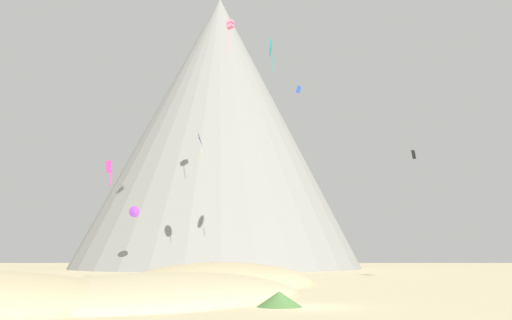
% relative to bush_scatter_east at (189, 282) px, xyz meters
% --- Properties ---
extents(ground_plane, '(400.00, 400.00, 0.00)m').
position_rel_bush_scatter_east_xyz_m(ground_plane, '(8.48, -18.54, -0.46)').
color(ground_plane, beige).
extents(dune_foreground_left, '(24.26, 29.21, 3.20)m').
position_rel_bush_scatter_east_xyz_m(dune_foreground_left, '(-0.36, -11.46, -0.46)').
color(dune_foreground_left, '#CCBA8E').
rests_on(dune_foreground_left, ground_plane).
extents(dune_foreground_right, '(22.34, 24.49, 4.22)m').
position_rel_bush_scatter_east_xyz_m(dune_foreground_right, '(2.32, 4.23, -0.46)').
color(dune_foreground_right, '#C6B284').
rests_on(dune_foreground_right, ground_plane).
extents(bush_scatter_east, '(2.92, 2.92, 0.91)m').
position_rel_bush_scatter_east_xyz_m(bush_scatter_east, '(0.00, 0.00, 0.00)').
color(bush_scatter_east, '#477238').
rests_on(bush_scatter_east, ground_plane).
extents(bush_far_left, '(2.78, 2.78, 0.84)m').
position_rel_bush_scatter_east_xyz_m(bush_far_left, '(-7.64, -5.28, -0.03)').
color(bush_far_left, '#386633').
rests_on(bush_far_left, ground_plane).
extents(bush_low_patch, '(3.42, 3.42, 0.80)m').
position_rel_bush_scatter_east_xyz_m(bush_low_patch, '(6.83, -18.45, -0.05)').
color(bush_low_patch, '#477238').
rests_on(bush_low_patch, ground_plane).
extents(bush_far_right, '(1.99, 1.99, 0.96)m').
position_rel_bush_scatter_east_xyz_m(bush_far_right, '(1.14, -7.81, 0.02)').
color(bush_far_right, '#568442').
rests_on(bush_far_right, ground_plane).
extents(rock_massif, '(89.29, 89.29, 63.99)m').
position_rel_bush_scatter_east_xyz_m(rock_massif, '(-1.98, 76.17, 29.16)').
color(rock_massif, gray).
rests_on(rock_massif, ground_plane).
extents(kite_teal_high, '(0.74, 2.62, 4.82)m').
position_rel_bush_scatter_east_xyz_m(kite_teal_high, '(7.63, 20.90, 29.45)').
color(kite_teal_high, teal).
extents(kite_blue_mid, '(0.69, 0.74, 0.81)m').
position_rel_bush_scatter_east_xyz_m(kite_blue_mid, '(10.40, 11.32, 20.71)').
color(kite_blue_mid, blue).
extents(kite_violet_low, '(1.86, 0.72, 1.83)m').
position_rel_bush_scatter_east_xyz_m(kite_violet_low, '(-14.17, 40.81, 9.33)').
color(kite_violet_low, purple).
extents(kite_magenta_low, '(0.63, 0.78, 2.91)m').
position_rel_bush_scatter_east_xyz_m(kite_magenta_low, '(-10.90, 12.64, 11.86)').
color(kite_magenta_low, '#D1339E').
extents(kite_pink_high, '(1.42, 1.38, 5.36)m').
position_rel_bush_scatter_east_xyz_m(kite_pink_high, '(1.58, 31.83, 37.46)').
color(kite_pink_high, pink).
extents(kite_black_mid, '(0.50, 1.03, 1.26)m').
position_rel_bush_scatter_east_xyz_m(kite_black_mid, '(26.17, 22.21, 15.29)').
color(kite_black_mid, black).
extents(kite_indigo_mid, '(1.03, 2.46, 4.21)m').
position_rel_bush_scatter_east_xyz_m(kite_indigo_mid, '(-2.82, 31.81, 19.43)').
color(kite_indigo_mid, '#5138B2').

